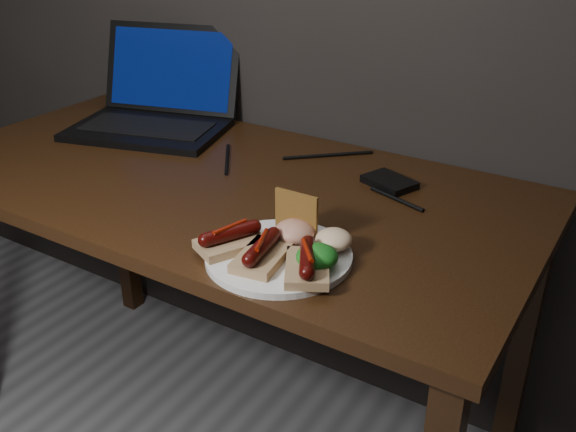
{
  "coord_description": "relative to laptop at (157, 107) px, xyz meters",
  "views": [
    {
      "loc": [
        0.82,
        0.36,
        1.31
      ],
      "look_at": [
        0.31,
        1.19,
        0.82
      ],
      "focal_mm": 40.0,
      "sensor_mm": 36.0,
      "label": 1
    }
  ],
  "objects": [
    {
      "name": "salsa_mound",
      "position": [
        0.66,
        -0.37,
        -0.02
      ],
      "size": [
        0.07,
        0.07,
        0.04
      ],
      "primitive_type": "ellipsoid",
      "color": "maroon",
      "rests_on": "plate"
    },
    {
      "name": "hard_drive",
      "position": [
        0.69,
        -0.03,
        -0.05
      ],
      "size": [
        0.13,
        0.11,
        0.02
      ],
      "primitive_type": "cube",
      "rotation": [
        0.0,
        0.0,
        -0.37
      ],
      "color": "black",
      "rests_on": "desk"
    },
    {
      "name": "salad_greens",
      "position": [
        0.74,
        -0.43,
        -0.02
      ],
      "size": [
        0.07,
        0.07,
        0.04
      ],
      "primitive_type": "ellipsoid",
      "color": "#115712",
      "rests_on": "plate"
    },
    {
      "name": "bread_sausage_left",
      "position": [
        0.58,
        -0.45,
        -0.02
      ],
      "size": [
        0.11,
        0.13,
        0.04
      ],
      "color": "tan",
      "rests_on": "plate"
    },
    {
      "name": "coleslaw_mound",
      "position": [
        0.73,
        -0.36,
        -0.02
      ],
      "size": [
        0.06,
        0.06,
        0.04
      ],
      "primitive_type": "ellipsoid",
      "color": "white",
      "rests_on": "plate"
    },
    {
      "name": "laptop",
      "position": [
        0.0,
        0.0,
        0.0
      ],
      "size": [
        0.47,
        0.44,
        0.25
      ],
      "color": "black",
      "rests_on": "desk"
    },
    {
      "name": "bread_sausage_center",
      "position": [
        0.65,
        -0.46,
        -0.02
      ],
      "size": [
        0.09,
        0.12,
        0.04
      ],
      "color": "tan",
      "rests_on": "plate"
    },
    {
      "name": "crispbread",
      "position": [
        0.65,
        -0.35,
        0.0
      ],
      "size": [
        0.08,
        0.01,
        0.08
      ],
      "primitive_type": "cube",
      "color": "olive",
      "rests_on": "plate"
    },
    {
      "name": "desk_cables",
      "position": [
        0.34,
        -0.06,
        -0.05
      ],
      "size": [
        0.94,
        0.31,
        0.01
      ],
      "color": "black",
      "rests_on": "desk"
    },
    {
      "name": "bread_sausage_right",
      "position": [
        0.73,
        -0.45,
        -0.02
      ],
      "size": [
        0.12,
        0.13,
        0.04
      ],
      "color": "tan",
      "rests_on": "plate"
    },
    {
      "name": "plate",
      "position": [
        0.66,
        -0.42,
        -0.05
      ],
      "size": [
        0.32,
        0.32,
        0.01
      ],
      "primitive_type": "cylinder",
      "rotation": [
        0.0,
        0.0,
        0.34
      ],
      "color": "white",
      "rests_on": "desk"
    },
    {
      "name": "desk",
      "position": [
        0.35,
        -0.2,
        -0.14
      ],
      "size": [
        1.4,
        0.7,
        0.75
      ],
      "color": "#38200E",
      "rests_on": "ground"
    }
  ]
}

